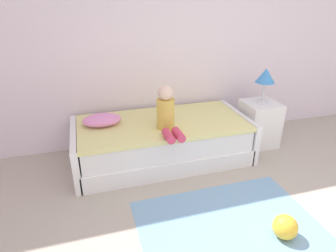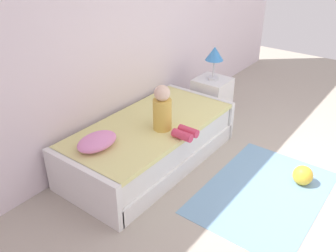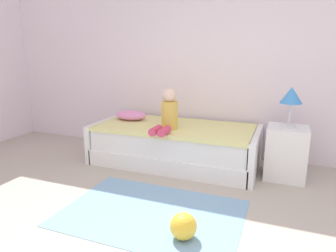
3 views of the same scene
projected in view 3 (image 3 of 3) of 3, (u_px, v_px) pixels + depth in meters
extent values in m
cube|color=white|center=(232.00, 50.00, 3.97)|extent=(7.20, 0.10, 2.90)
cube|color=white|center=(175.00, 155.00, 3.95)|extent=(2.00, 1.00, 0.20)
cube|color=white|center=(175.00, 139.00, 3.90)|extent=(1.94, 0.94, 0.25)
cube|color=#E5E08C|center=(175.00, 127.00, 3.86)|extent=(1.98, 0.98, 0.05)
cube|color=white|center=(108.00, 136.00, 4.28)|extent=(0.07, 1.00, 0.50)
cube|color=white|center=(256.00, 153.00, 3.55)|extent=(0.07, 1.00, 0.50)
cube|color=white|center=(286.00, 153.00, 3.42)|extent=(0.44, 0.44, 0.60)
cylinder|color=silver|center=(288.00, 126.00, 3.35)|extent=(0.15, 0.15, 0.03)
cylinder|color=silver|center=(290.00, 114.00, 3.32)|extent=(0.02, 0.02, 0.24)
cone|color=#3F8CD8|center=(291.00, 95.00, 3.27)|extent=(0.24, 0.24, 0.18)
cylinder|color=gold|center=(170.00, 115.00, 3.65)|extent=(0.20, 0.20, 0.34)
sphere|color=beige|center=(170.00, 95.00, 3.60)|extent=(0.17, 0.17, 0.17)
cylinder|color=#D83F60|center=(156.00, 130.00, 3.43)|extent=(0.09, 0.22, 0.09)
cylinder|color=#D83F60|center=(164.00, 131.00, 3.39)|extent=(0.09, 0.22, 0.09)
ellipsoid|color=#EA8CC6|center=(131.00, 115.00, 4.18)|extent=(0.44, 0.30, 0.13)
sphere|color=yellow|center=(183.00, 226.00, 2.31)|extent=(0.21, 0.21, 0.21)
cube|color=#7AA8CC|center=(152.00, 213.00, 2.70)|extent=(1.60, 1.10, 0.01)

